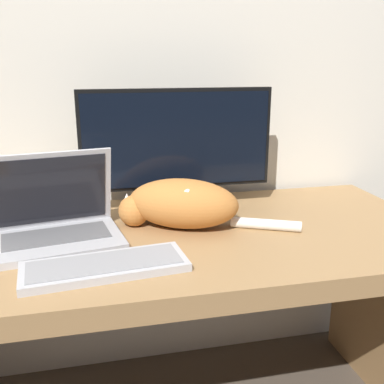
{
  "coord_description": "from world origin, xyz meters",
  "views": [
    {
      "loc": [
        -0.16,
        -0.85,
        1.2
      ],
      "look_at": [
        0.11,
        0.33,
        0.84
      ],
      "focal_mm": 42.0,
      "sensor_mm": 36.0,
      "label": 1
    }
  ],
  "objects_px": {
    "external_keyboard": "(105,266)",
    "cat": "(181,203)",
    "laptop": "(55,224)",
    "monitor": "(178,151)"
  },
  "relations": [
    {
      "from": "external_keyboard",
      "to": "cat",
      "type": "height_order",
      "value": "cat"
    },
    {
      "from": "laptop",
      "to": "cat",
      "type": "xyz_separation_m",
      "value": [
        0.37,
        0.03,
        0.03
      ]
    },
    {
      "from": "monitor",
      "to": "cat",
      "type": "bearing_deg",
      "value": -97.78
    },
    {
      "from": "laptop",
      "to": "cat",
      "type": "bearing_deg",
      "value": -4.25
    },
    {
      "from": "monitor",
      "to": "laptop",
      "type": "distance_m",
      "value": 0.47
    },
    {
      "from": "external_keyboard",
      "to": "laptop",
      "type": "bearing_deg",
      "value": 114.44
    },
    {
      "from": "laptop",
      "to": "monitor",
      "type": "bearing_deg",
      "value": 18.53
    },
    {
      "from": "external_keyboard",
      "to": "monitor",
      "type": "bearing_deg",
      "value": 52.32
    },
    {
      "from": "external_keyboard",
      "to": "cat",
      "type": "relative_size",
      "value": 0.77
    },
    {
      "from": "monitor",
      "to": "cat",
      "type": "height_order",
      "value": "monitor"
    }
  ]
}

